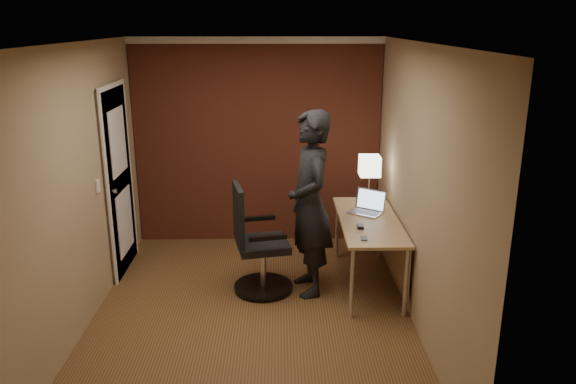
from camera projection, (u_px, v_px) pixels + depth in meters
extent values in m
plane|color=brown|center=(252.00, 315.00, 5.33)|extent=(4.00, 4.00, 0.00)
plane|color=white|center=(246.00, 43.00, 4.60)|extent=(4.00, 4.00, 0.00)
plane|color=tan|center=(258.00, 142.00, 6.87)|extent=(3.00, 0.00, 3.00)
plane|color=tan|center=(231.00, 294.00, 3.05)|extent=(3.00, 0.00, 3.00)
plane|color=tan|center=(79.00, 190.00, 4.94)|extent=(0.00, 4.00, 4.00)
plane|color=tan|center=(418.00, 188.00, 4.98)|extent=(0.00, 4.00, 4.00)
cube|color=brown|center=(258.00, 143.00, 6.84)|extent=(2.98, 0.06, 2.50)
cube|color=silver|center=(256.00, 40.00, 6.48)|extent=(3.00, 0.08, 0.08)
cube|color=silver|center=(224.00, 66.00, 2.73)|extent=(3.00, 0.08, 0.08)
cube|color=silver|center=(68.00, 48.00, 4.59)|extent=(0.08, 4.00, 0.08)
cube|color=silver|center=(423.00, 48.00, 4.63)|extent=(0.08, 4.00, 0.08)
cube|color=silver|center=(119.00, 182.00, 6.06)|extent=(0.05, 0.82, 2.02)
cube|color=silver|center=(120.00, 182.00, 6.06)|extent=(0.02, 0.92, 2.12)
cylinder|color=silver|center=(114.00, 191.00, 5.75)|extent=(0.05, 0.05, 0.05)
cube|color=silver|center=(98.00, 186.00, 5.40)|extent=(0.02, 0.08, 0.12)
cube|color=tan|center=(369.00, 221.00, 5.74)|extent=(0.60, 1.50, 0.03)
cube|color=tan|center=(395.00, 246.00, 5.83)|extent=(0.02, 1.38, 0.54)
cylinder|color=silver|center=(352.00, 283.00, 5.18)|extent=(0.04, 0.04, 0.70)
cylinder|color=silver|center=(337.00, 230.00, 6.50)|extent=(0.04, 0.04, 0.70)
cylinder|color=silver|center=(406.00, 283.00, 5.19)|extent=(0.04, 0.04, 0.70)
cylinder|color=silver|center=(380.00, 230.00, 6.51)|extent=(0.04, 0.04, 0.70)
cube|color=silver|center=(368.00, 202.00, 6.26)|extent=(0.11, 0.11, 0.01)
cylinder|color=silver|center=(369.00, 188.00, 6.21)|extent=(0.01, 0.01, 0.30)
cube|color=white|center=(370.00, 166.00, 6.13)|extent=(0.22, 0.22, 0.22)
cube|color=silver|center=(365.00, 213.00, 5.91)|extent=(0.40, 0.38, 0.01)
cube|color=silver|center=(371.00, 199.00, 5.96)|extent=(0.30, 0.23, 0.22)
cube|color=#B2CCF2|center=(371.00, 200.00, 5.95)|extent=(0.27, 0.21, 0.19)
cube|color=gray|center=(366.00, 212.00, 5.89)|extent=(0.30, 0.27, 0.00)
cube|color=black|center=(360.00, 227.00, 5.48)|extent=(0.06, 0.10, 0.03)
cube|color=black|center=(364.00, 238.00, 5.21)|extent=(0.07, 0.12, 0.01)
cylinder|color=black|center=(263.00, 286.00, 5.80)|extent=(0.60, 0.60, 0.03)
cylinder|color=silver|center=(263.00, 266.00, 5.74)|extent=(0.06, 0.06, 0.45)
cube|color=black|center=(263.00, 244.00, 5.67)|extent=(0.59, 0.59, 0.08)
cube|color=black|center=(239.00, 215.00, 5.52)|extent=(0.15, 0.45, 0.59)
cube|color=black|center=(258.00, 218.00, 5.88)|extent=(0.37, 0.13, 0.04)
cube|color=black|center=(268.00, 238.00, 5.35)|extent=(0.37, 0.13, 0.04)
imported|color=black|center=(310.00, 204.00, 5.55)|extent=(0.58, 0.76, 1.87)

